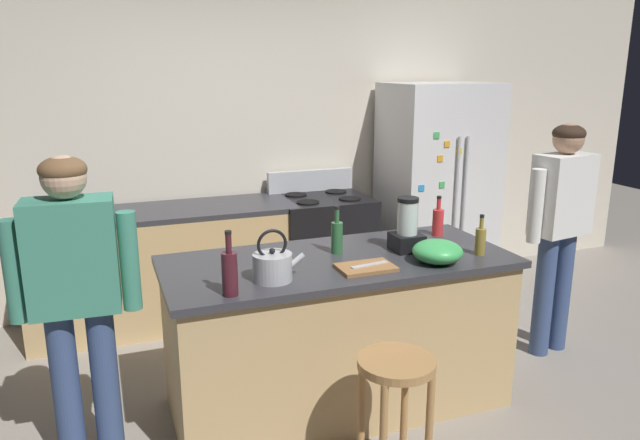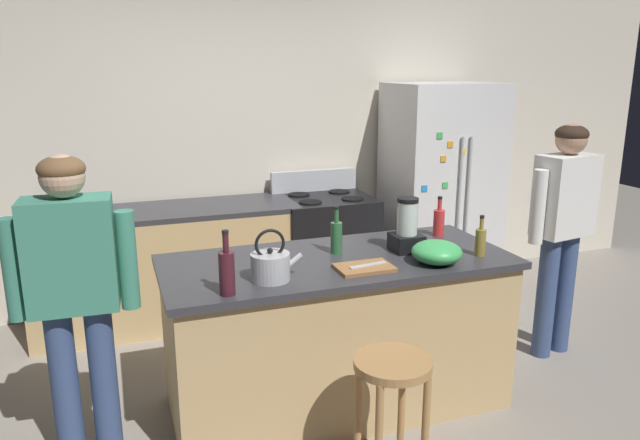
% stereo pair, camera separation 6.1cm
% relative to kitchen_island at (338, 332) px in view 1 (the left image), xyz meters
% --- Properties ---
extents(ground_plane, '(14.00, 14.00, 0.00)m').
position_rel_kitchen_island_xyz_m(ground_plane, '(0.00, 0.00, -0.46)').
color(ground_plane, gray).
extents(back_wall, '(8.00, 0.10, 2.70)m').
position_rel_kitchen_island_xyz_m(back_wall, '(0.00, 1.95, 0.89)').
color(back_wall, beige).
rests_on(back_wall, ground_plane).
extents(kitchen_island, '(1.97, 0.85, 0.91)m').
position_rel_kitchen_island_xyz_m(kitchen_island, '(0.00, 0.00, 0.00)').
color(kitchen_island, tan).
rests_on(kitchen_island, ground_plane).
extents(back_counter_run, '(2.00, 0.64, 0.91)m').
position_rel_kitchen_island_xyz_m(back_counter_run, '(-0.80, 1.55, -0.00)').
color(back_counter_run, tan).
rests_on(back_counter_run, ground_plane).
extents(refrigerator, '(0.90, 0.73, 1.82)m').
position_rel_kitchen_island_xyz_m(refrigerator, '(1.55, 1.50, 0.45)').
color(refrigerator, silver).
rests_on(refrigerator, ground_plane).
extents(stove_range, '(0.76, 0.65, 1.09)m').
position_rel_kitchen_island_xyz_m(stove_range, '(0.48, 1.52, 0.01)').
color(stove_range, black).
rests_on(stove_range, ground_plane).
extents(person_by_island_left, '(0.59, 0.24, 1.58)m').
position_rel_kitchen_island_xyz_m(person_by_island_left, '(-1.37, -0.09, 0.50)').
color(person_by_island_left, '#384C7A').
rests_on(person_by_island_left, ground_plane).
extents(person_by_sink_right, '(0.60, 0.28, 1.60)m').
position_rel_kitchen_island_xyz_m(person_by_sink_right, '(1.65, 0.11, 0.51)').
color(person_by_sink_right, '#384C7A').
rests_on(person_by_sink_right, ground_plane).
extents(bar_stool, '(0.36, 0.36, 0.67)m').
position_rel_kitchen_island_xyz_m(bar_stool, '(-0.03, -0.77, 0.06)').
color(bar_stool, '#B7844C').
rests_on(bar_stool, ground_plane).
extents(blender_appliance, '(0.17, 0.17, 0.32)m').
position_rel_kitchen_island_xyz_m(blender_appliance, '(0.43, 0.00, 0.59)').
color(blender_appliance, black).
rests_on(blender_appliance, kitchen_island).
extents(bottle_vinegar, '(0.06, 0.06, 0.24)m').
position_rel_kitchen_island_xyz_m(bottle_vinegar, '(0.78, -0.22, 0.54)').
color(bottle_vinegar, olive).
rests_on(bottle_vinegar, kitchen_island).
extents(bottle_soda, '(0.07, 0.07, 0.26)m').
position_rel_kitchen_island_xyz_m(bottle_soda, '(0.77, 0.21, 0.55)').
color(bottle_soda, red).
rests_on(bottle_soda, kitchen_island).
extents(bottle_wine, '(0.08, 0.08, 0.32)m').
position_rel_kitchen_island_xyz_m(bottle_wine, '(-0.69, -0.33, 0.57)').
color(bottle_wine, '#471923').
rests_on(bottle_wine, kitchen_island).
extents(bottle_olive_oil, '(0.07, 0.07, 0.28)m').
position_rel_kitchen_island_xyz_m(bottle_olive_oil, '(0.03, 0.10, 0.55)').
color(bottle_olive_oil, '#2D6638').
rests_on(bottle_olive_oil, kitchen_island).
extents(mixing_bowl, '(0.28, 0.28, 0.12)m').
position_rel_kitchen_island_xyz_m(mixing_bowl, '(0.48, -0.26, 0.51)').
color(mixing_bowl, '#3FB259').
rests_on(mixing_bowl, kitchen_island).
extents(tea_kettle, '(0.28, 0.20, 0.27)m').
position_rel_kitchen_island_xyz_m(tea_kettle, '(-0.45, -0.21, 0.53)').
color(tea_kettle, '#B7BABF').
rests_on(tea_kettle, kitchen_island).
extents(cutting_board, '(0.30, 0.20, 0.02)m').
position_rel_kitchen_island_xyz_m(cutting_board, '(0.06, -0.22, 0.46)').
color(cutting_board, '#9E6B3D').
rests_on(cutting_board, kitchen_island).
extents(chef_knife, '(0.22, 0.06, 0.01)m').
position_rel_kitchen_island_xyz_m(chef_knife, '(0.08, -0.22, 0.48)').
color(chef_knife, '#B7BABF').
rests_on(chef_knife, cutting_board).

